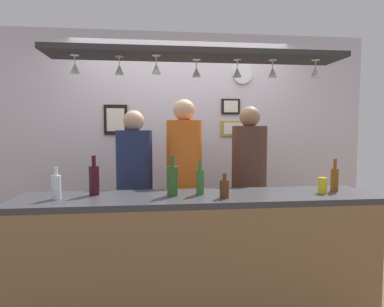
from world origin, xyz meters
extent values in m
plane|color=brown|center=(0.00, 0.00, 0.00)|extent=(8.00, 8.00, 0.00)
cube|color=silver|center=(0.00, 1.10, 1.30)|extent=(4.40, 0.06, 2.60)
cube|color=#38383D|center=(0.00, -0.35, 0.97)|extent=(2.70, 0.55, 0.04)
cube|color=olive|center=(0.00, -0.60, 0.48)|extent=(2.65, 0.04, 0.95)
cube|color=black|center=(0.00, -0.30, 2.04)|extent=(2.20, 0.36, 0.04)
cylinder|color=silver|center=(-0.89, -0.31, 2.02)|extent=(0.06, 0.06, 0.00)
cylinder|color=silver|center=(-0.89, -0.31, 1.99)|extent=(0.01, 0.01, 0.06)
cone|color=silver|center=(-0.89, -0.31, 1.93)|extent=(0.07, 0.07, 0.08)
cylinder|color=silver|center=(-0.58, -0.29, 2.02)|extent=(0.06, 0.06, 0.00)
cylinder|color=silver|center=(-0.58, -0.29, 1.99)|extent=(0.01, 0.01, 0.06)
cone|color=silver|center=(-0.58, -0.29, 1.93)|extent=(0.07, 0.07, 0.08)
cylinder|color=silver|center=(-0.31, -0.36, 2.02)|extent=(0.06, 0.06, 0.00)
cylinder|color=silver|center=(-0.31, -0.36, 1.99)|extent=(0.01, 0.01, 0.06)
cone|color=silver|center=(-0.31, -0.36, 1.93)|extent=(0.07, 0.07, 0.08)
cylinder|color=silver|center=(-0.01, -0.25, 2.02)|extent=(0.06, 0.06, 0.00)
cylinder|color=silver|center=(-0.01, -0.25, 1.99)|extent=(0.01, 0.01, 0.06)
cone|color=silver|center=(-0.01, -0.25, 1.93)|extent=(0.07, 0.07, 0.08)
cylinder|color=silver|center=(0.30, -0.28, 2.02)|extent=(0.06, 0.06, 0.00)
cylinder|color=silver|center=(0.30, -0.28, 1.99)|extent=(0.01, 0.01, 0.06)
cone|color=silver|center=(0.30, -0.28, 1.93)|extent=(0.07, 0.07, 0.08)
cylinder|color=silver|center=(0.57, -0.31, 2.02)|extent=(0.06, 0.06, 0.00)
cylinder|color=silver|center=(0.57, -0.31, 1.99)|extent=(0.01, 0.01, 0.06)
cone|color=silver|center=(0.57, -0.31, 1.93)|extent=(0.07, 0.07, 0.08)
cylinder|color=silver|center=(0.90, -0.34, 2.02)|extent=(0.06, 0.06, 0.00)
cylinder|color=silver|center=(0.90, -0.34, 1.99)|extent=(0.01, 0.01, 0.06)
cone|color=silver|center=(0.90, -0.34, 1.93)|extent=(0.07, 0.07, 0.08)
cube|color=#2D334C|center=(-0.52, 0.35, 0.40)|extent=(0.17, 0.18, 0.79)
cylinder|color=navy|center=(-0.52, 0.35, 1.14)|extent=(0.34, 0.34, 0.69)
sphere|color=tan|center=(-0.52, 0.35, 1.57)|extent=(0.20, 0.20, 0.20)
cube|color=#2D334C|center=(-0.05, 0.35, 0.42)|extent=(0.17, 0.18, 0.84)
cylinder|color=orange|center=(-0.05, 0.35, 1.21)|extent=(0.34, 0.34, 0.73)
sphere|color=tan|center=(-0.05, 0.35, 1.67)|extent=(0.21, 0.21, 0.21)
cube|color=#2D334C|center=(0.59, 0.35, 0.41)|extent=(0.17, 0.18, 0.81)
cylinder|color=brown|center=(0.59, 0.35, 1.17)|extent=(0.34, 0.34, 0.71)
sphere|color=#9E7556|center=(0.59, 0.35, 1.61)|extent=(0.20, 0.20, 0.20)
cylinder|color=brown|center=(1.11, -0.31, 1.09)|extent=(0.06, 0.06, 0.18)
cylinder|color=brown|center=(1.11, -0.31, 1.22)|extent=(0.03, 0.03, 0.08)
cylinder|color=#336B2D|center=(0.01, -0.32, 1.09)|extent=(0.06, 0.06, 0.19)
cylinder|color=#336B2D|center=(0.01, -0.32, 1.22)|extent=(0.03, 0.03, 0.07)
cylinder|color=#512D14|center=(0.17, -0.46, 1.06)|extent=(0.07, 0.07, 0.13)
cylinder|color=#512D14|center=(0.17, -0.46, 1.15)|extent=(0.03, 0.03, 0.05)
cylinder|color=#380F19|center=(-0.78, -0.25, 1.11)|extent=(0.08, 0.08, 0.22)
cylinder|color=#380F19|center=(-0.78, -0.25, 1.26)|extent=(0.03, 0.03, 0.08)
cylinder|color=silver|center=(-1.02, -0.37, 1.08)|extent=(0.06, 0.06, 0.17)
cylinder|color=silver|center=(-1.02, -0.37, 1.20)|extent=(0.03, 0.03, 0.06)
cylinder|color=#2D5623|center=(-0.20, -0.34, 1.11)|extent=(0.08, 0.08, 0.22)
cylinder|color=#2D5623|center=(-0.20, -0.34, 1.26)|extent=(0.03, 0.03, 0.08)
cylinder|color=yellow|center=(0.97, -0.38, 1.06)|extent=(0.07, 0.07, 0.12)
cube|color=black|center=(0.57, 1.06, 1.75)|extent=(0.22, 0.02, 0.18)
cube|color=white|center=(0.57, 1.05, 1.75)|extent=(0.17, 0.01, 0.14)
cube|color=black|center=(-0.76, 1.06, 1.60)|extent=(0.26, 0.02, 0.34)
cube|color=white|center=(-0.76, 1.05, 1.60)|extent=(0.20, 0.01, 0.26)
cube|color=#B29338|center=(0.60, 1.06, 1.50)|extent=(0.30, 0.02, 0.18)
cube|color=white|center=(0.60, 1.05, 1.50)|extent=(0.23, 0.01, 0.14)
cylinder|color=white|center=(0.71, 1.05, 2.13)|extent=(0.22, 0.03, 0.22)
camera|label=1|loc=(-0.33, -2.77, 1.50)|focal=30.78mm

